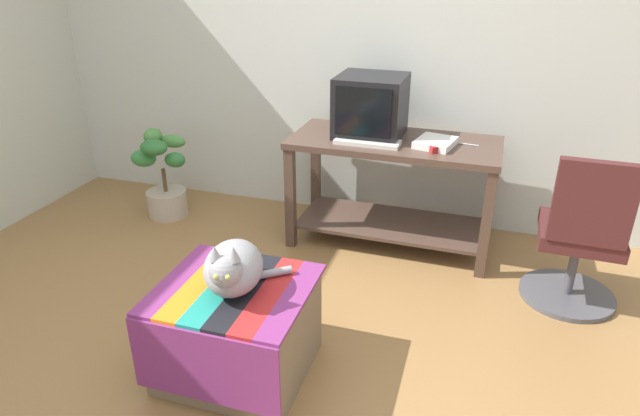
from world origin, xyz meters
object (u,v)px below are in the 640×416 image
(ottoman_with_blanket, at_px, (236,330))
(stapler, at_px, (431,148))
(tv_monitor, at_px, (371,107))
(keyboard, at_px, (367,142))
(book, at_px, (435,143))
(desk, at_px, (393,174))
(office_chair, at_px, (580,242))
(cat, at_px, (233,268))
(potted_plant, at_px, (163,180))

(ottoman_with_blanket, bearing_deg, stapler, 62.69)
(tv_monitor, xyz_separation_m, keyboard, (0.03, -0.18, -0.17))
(stapler, bearing_deg, book, 48.99)
(tv_monitor, xyz_separation_m, ottoman_with_blanket, (-0.26, -1.51, -0.68))
(desk, height_order, book, book)
(book, bearing_deg, stapler, -85.08)
(desk, distance_m, office_chair, 1.17)
(cat, bearing_deg, office_chair, 22.76)
(tv_monitor, relative_size, keyboard, 1.06)
(potted_plant, xyz_separation_m, stapler, (1.91, -0.06, 0.46))
(tv_monitor, distance_m, stapler, 0.49)
(potted_plant, bearing_deg, stapler, -1.94)
(ottoman_with_blanket, distance_m, stapler, 1.57)
(tv_monitor, relative_size, stapler, 3.86)
(keyboard, relative_size, office_chair, 0.45)
(book, xyz_separation_m, cat, (-0.67, -1.43, -0.17))
(potted_plant, relative_size, stapler, 5.78)
(cat, bearing_deg, desk, 61.70)
(tv_monitor, bearing_deg, cat, -98.14)
(potted_plant, bearing_deg, keyboard, -1.74)
(tv_monitor, bearing_deg, stapler, -24.40)
(tv_monitor, height_order, keyboard, tv_monitor)
(desk, distance_m, potted_plant, 1.68)
(desk, bearing_deg, office_chair, -19.64)
(keyboard, xyz_separation_m, ottoman_with_blanket, (-0.29, -1.33, -0.51))
(cat, xyz_separation_m, office_chair, (1.51, 1.07, -0.19))
(book, height_order, cat, book)
(potted_plant, bearing_deg, tv_monitor, 5.05)
(keyboard, relative_size, ottoman_with_blanket, 0.60)
(stapler, bearing_deg, tv_monitor, 121.24)
(keyboard, relative_size, potted_plant, 0.63)
(desk, bearing_deg, ottoman_with_blanket, -105.63)
(stapler, bearing_deg, keyboard, 143.90)
(potted_plant, bearing_deg, desk, 2.92)
(cat, height_order, stapler, stapler)
(tv_monitor, bearing_deg, ottoman_with_blanket, -98.91)
(keyboard, xyz_separation_m, stapler, (0.39, -0.02, 0.01))
(tv_monitor, relative_size, book, 1.73)
(desk, relative_size, ottoman_with_blanket, 1.97)
(desk, distance_m, book, 0.36)
(book, bearing_deg, tv_monitor, 179.91)
(ottoman_with_blanket, bearing_deg, cat, -48.10)
(stapler, bearing_deg, desk, 114.86)
(tv_monitor, height_order, ottoman_with_blanket, tv_monitor)
(keyboard, bearing_deg, office_chair, -11.83)
(book, bearing_deg, office_chair, -10.83)
(tv_monitor, bearing_deg, desk, -14.25)
(book, bearing_deg, keyboard, -155.88)
(ottoman_with_blanket, bearing_deg, office_chair, 34.47)
(tv_monitor, distance_m, book, 0.47)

